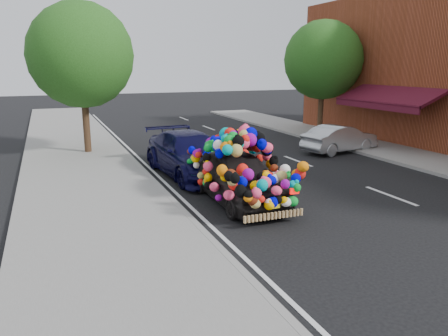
# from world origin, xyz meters

# --- Properties ---
(ground) EXTENTS (100.00, 100.00, 0.00)m
(ground) POSITION_xyz_m (0.00, 0.00, 0.00)
(ground) COLOR black
(ground) RESTS_ON ground
(sidewalk) EXTENTS (4.00, 60.00, 0.12)m
(sidewalk) POSITION_xyz_m (-4.30, 0.00, 0.06)
(sidewalk) COLOR gray
(sidewalk) RESTS_ON ground
(kerb) EXTENTS (0.15, 60.00, 0.13)m
(kerb) POSITION_xyz_m (-2.35, 0.00, 0.07)
(kerb) COLOR gray
(kerb) RESTS_ON ground
(footpath_far) EXTENTS (3.00, 40.00, 0.12)m
(footpath_far) POSITION_xyz_m (8.20, 3.00, 0.06)
(footpath_far) COLOR gray
(footpath_far) RESTS_ON ground
(lane_markings) EXTENTS (6.00, 50.00, 0.01)m
(lane_markings) POSITION_xyz_m (3.60, 0.00, 0.01)
(lane_markings) COLOR silver
(lane_markings) RESTS_ON ground
(tree_near_sidewalk) EXTENTS (4.20, 4.20, 6.13)m
(tree_near_sidewalk) POSITION_xyz_m (-3.80, 9.50, 4.02)
(tree_near_sidewalk) COLOR #332114
(tree_near_sidewalk) RESTS_ON ground
(tree_far_b) EXTENTS (4.00, 4.00, 5.90)m
(tree_far_b) POSITION_xyz_m (8.00, 10.00, 3.89)
(tree_far_b) COLOR #332114
(tree_far_b) RESTS_ON ground
(plush_art_car) EXTENTS (2.04, 4.27, 2.03)m
(plush_art_car) POSITION_xyz_m (-0.63, 1.22, 1.03)
(plush_art_car) COLOR black
(plush_art_car) RESTS_ON ground
(navy_sedan) EXTENTS (2.34, 5.07, 1.43)m
(navy_sedan) POSITION_xyz_m (-0.93, 4.50, 0.72)
(navy_sedan) COLOR black
(navy_sedan) RESTS_ON ground
(silver_hatchback) EXTENTS (3.70, 1.89, 1.16)m
(silver_hatchback) POSITION_xyz_m (6.24, 5.94, 0.58)
(silver_hatchback) COLOR #AEB1B5
(silver_hatchback) RESTS_ON ground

